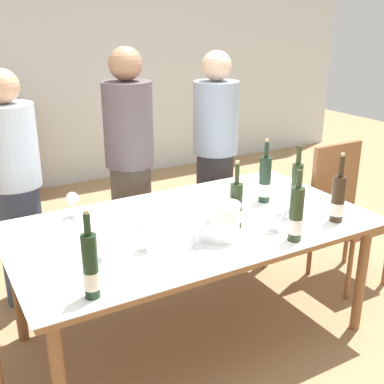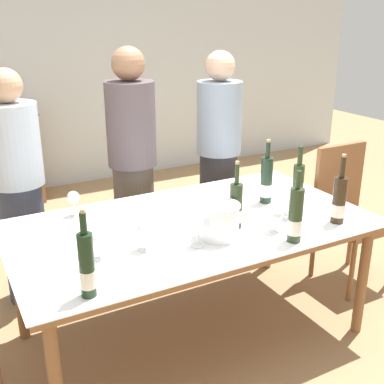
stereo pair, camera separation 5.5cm
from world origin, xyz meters
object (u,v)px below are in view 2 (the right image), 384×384
(wine_bottle_0, at_px, (87,266))
(ice_bucket, at_px, (219,220))
(wine_bottle_4, at_px, (236,207))
(person_guest_left, at_px, (133,168))
(wine_bottle_1, at_px, (295,217))
(wine_bottle_2, at_px, (298,188))
(dining_table, at_px, (192,232))
(wine_glass_0, at_px, (197,229))
(chair_right_end, at_px, (347,206))
(wine_glass_3, at_px, (73,198))
(wine_glass_4, at_px, (288,203))
(wine_bottle_3, at_px, (339,201))
(wine_bottle_5, at_px, (266,181))
(wine_glass_5, at_px, (144,229))
(wine_glass_1, at_px, (98,240))
(wine_glass_2, at_px, (276,215))
(person_guest_right, at_px, (218,158))
(person_host, at_px, (19,192))

(wine_bottle_0, bearing_deg, ice_bucket, 16.21)
(wine_bottle_4, distance_m, person_guest_left, 1.01)
(wine_bottle_1, xyz_separation_m, wine_bottle_2, (0.28, 0.32, 0.00))
(dining_table, relative_size, wine_glass_0, 14.43)
(wine_bottle_2, relative_size, chair_right_end, 0.40)
(wine_glass_3, xyz_separation_m, wine_glass_4, (1.03, -0.62, -0.01))
(wine_bottle_3, bearing_deg, chair_right_end, 39.03)
(wine_glass_3, bearing_deg, ice_bucket, -47.88)
(wine_bottle_5, xyz_separation_m, wine_glass_5, (-0.90, -0.23, -0.03))
(wine_glass_5, bearing_deg, person_guest_left, 70.99)
(wine_bottle_3, bearing_deg, wine_bottle_4, 158.48)
(chair_right_end, bearing_deg, wine_glass_3, 170.06)
(wine_bottle_3, distance_m, wine_glass_1, 1.30)
(wine_bottle_4, distance_m, wine_glass_1, 0.75)
(wine_glass_2, bearing_deg, wine_bottle_0, -172.69)
(person_guest_right, bearing_deg, person_host, 178.57)
(person_host, xyz_separation_m, person_guest_right, (1.44, -0.04, 0.03))
(wine_glass_5, distance_m, person_host, 1.12)
(wine_bottle_4, xyz_separation_m, person_host, (-0.94, 1.03, -0.09))
(wine_bottle_2, distance_m, chair_right_end, 0.76)
(wine_bottle_2, relative_size, wine_glass_1, 2.84)
(person_host, height_order, person_guest_left, person_guest_left)
(wine_bottle_0, height_order, person_host, person_host)
(person_guest_right, bearing_deg, wine_glass_2, -107.00)
(wine_bottle_2, bearing_deg, wine_bottle_5, 113.98)
(wine_bottle_4, height_order, person_host, person_host)
(wine_bottle_3, height_order, wine_glass_4, wine_bottle_3)
(wine_glass_0, distance_m, person_guest_left, 1.10)
(wine_glass_0, xyz_separation_m, wine_glass_3, (-0.42, 0.67, 0.01))
(wine_glass_2, height_order, wine_glass_4, wine_glass_4)
(wine_bottle_4, height_order, wine_glass_4, wine_bottle_4)
(wine_bottle_0, xyz_separation_m, person_guest_left, (0.70, 1.27, -0.05))
(wine_bottle_1, height_order, wine_bottle_2, wine_bottle_2)
(wine_bottle_3, distance_m, wine_glass_4, 0.27)
(chair_right_end, bearing_deg, person_host, 159.08)
(wine_bottle_4, relative_size, person_host, 0.24)
(ice_bucket, bearing_deg, wine_glass_3, 132.12)
(dining_table, height_order, chair_right_end, chair_right_end)
(wine_glass_0, bearing_deg, person_guest_right, 54.21)
(wine_glass_1, xyz_separation_m, person_guest_right, (1.25, 0.99, -0.03))
(ice_bucket, height_order, wine_bottle_3, wine_bottle_3)
(wine_bottle_4, bearing_deg, person_host, 132.23)
(wine_bottle_2, distance_m, person_guest_left, 1.15)
(wine_bottle_0, height_order, wine_bottle_2, wine_bottle_2)
(wine_glass_0, relative_size, wine_glass_5, 0.89)
(ice_bucket, distance_m, wine_glass_0, 0.15)
(wine_bottle_2, distance_m, person_guest_right, 0.96)
(wine_bottle_1, height_order, person_host, person_host)
(wine_glass_4, bearing_deg, wine_bottle_1, -122.53)
(wine_bottle_5, relative_size, person_guest_right, 0.25)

